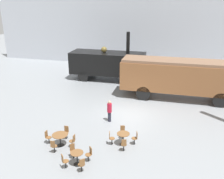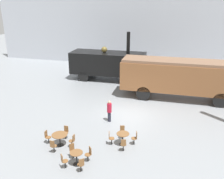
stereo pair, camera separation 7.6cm
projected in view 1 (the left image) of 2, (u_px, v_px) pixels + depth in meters
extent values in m
plane|color=gray|center=(129.00, 114.00, 19.65)|extent=(80.00, 80.00, 0.00)
cube|color=#B2B7C1|center=(152.00, 32.00, 32.10)|extent=(44.00, 0.15, 9.00)
cube|color=black|center=(108.00, 63.00, 27.46)|extent=(8.13, 2.79, 2.34)
cylinder|color=black|center=(128.00, 43.00, 26.15)|extent=(0.37, 0.37, 2.27)
sphere|color=brown|center=(104.00, 50.00, 27.05)|extent=(0.64, 0.64, 0.64)
cylinder|color=black|center=(127.00, 80.00, 26.15)|extent=(1.15, 0.12, 1.15)
cylinder|color=black|center=(131.00, 73.00, 28.58)|extent=(1.15, 0.12, 1.15)
cylinder|color=black|center=(83.00, 76.00, 27.27)|extent=(1.15, 0.12, 1.15)
cylinder|color=black|center=(91.00, 70.00, 29.70)|extent=(1.15, 0.12, 1.15)
cube|color=brown|center=(182.00, 77.00, 22.04)|extent=(10.73, 2.55, 2.50)
cube|color=brown|center=(183.00, 62.00, 21.57)|extent=(10.52, 2.34, 0.24)
cylinder|color=black|center=(220.00, 100.00, 20.69)|extent=(1.28, 0.12, 1.28)
cylinder|color=black|center=(216.00, 91.00, 22.90)|extent=(1.28, 0.12, 1.28)
cylinder|color=black|center=(143.00, 94.00, 22.18)|extent=(1.28, 0.12, 1.28)
cylinder|color=black|center=(146.00, 85.00, 24.38)|extent=(1.28, 0.12, 1.28)
cylinder|color=black|center=(123.00, 144.00, 15.62)|extent=(0.44, 0.44, 0.02)
cylinder|color=black|center=(123.00, 139.00, 15.50)|extent=(0.08, 0.08, 0.73)
cylinder|color=brown|center=(123.00, 134.00, 15.36)|extent=(0.79, 0.79, 0.03)
cylinder|color=black|center=(61.00, 145.00, 15.53)|extent=(0.44, 0.44, 0.02)
cylinder|color=black|center=(60.00, 140.00, 15.40)|extent=(0.08, 0.08, 0.71)
cylinder|color=brown|center=(60.00, 135.00, 15.28)|extent=(0.97, 0.97, 0.03)
cylinder|color=black|center=(77.00, 164.00, 13.73)|extent=(0.44, 0.44, 0.02)
cylinder|color=black|center=(77.00, 159.00, 13.60)|extent=(0.08, 0.08, 0.73)
cylinder|color=brown|center=(77.00, 153.00, 13.47)|extent=(0.71, 0.71, 0.03)
cylinder|color=black|center=(112.00, 142.00, 15.55)|extent=(0.06, 0.06, 0.42)
cylinder|color=brown|center=(112.00, 138.00, 15.47)|extent=(0.36, 0.36, 0.03)
cube|color=brown|center=(109.00, 135.00, 15.39)|extent=(0.11, 0.29, 0.42)
cylinder|color=black|center=(124.00, 148.00, 14.90)|extent=(0.06, 0.06, 0.42)
cylinder|color=brown|center=(124.00, 145.00, 14.82)|extent=(0.36, 0.36, 0.03)
cube|color=brown|center=(124.00, 143.00, 14.60)|extent=(0.29, 0.11, 0.42)
cylinder|color=black|center=(134.00, 141.00, 15.56)|extent=(0.06, 0.06, 0.42)
cylinder|color=brown|center=(134.00, 138.00, 15.48)|extent=(0.36, 0.36, 0.03)
cube|color=brown|center=(137.00, 135.00, 15.41)|extent=(0.11, 0.29, 0.42)
cylinder|color=black|center=(123.00, 136.00, 16.21)|extent=(0.06, 0.06, 0.42)
cylinder|color=brown|center=(123.00, 133.00, 16.13)|extent=(0.36, 0.36, 0.03)
cube|color=brown|center=(123.00, 128.00, 16.20)|extent=(0.29, 0.11, 0.42)
cylinder|color=black|center=(49.00, 141.00, 15.65)|extent=(0.06, 0.06, 0.42)
cylinder|color=brown|center=(49.00, 137.00, 15.58)|extent=(0.36, 0.36, 0.03)
cube|color=brown|center=(46.00, 134.00, 15.54)|extent=(0.05, 0.29, 0.42)
cylinder|color=black|center=(54.00, 149.00, 14.75)|extent=(0.06, 0.06, 0.42)
cylinder|color=brown|center=(54.00, 146.00, 14.67)|extent=(0.36, 0.36, 0.03)
cube|color=brown|center=(53.00, 144.00, 14.45)|extent=(0.29, 0.05, 0.42)
cylinder|color=black|center=(72.00, 144.00, 15.26)|extent=(0.06, 0.06, 0.42)
cylinder|color=brown|center=(72.00, 141.00, 15.19)|extent=(0.36, 0.36, 0.03)
cube|color=brown|center=(74.00, 138.00, 15.07)|extent=(0.05, 0.29, 0.42)
cylinder|color=black|center=(66.00, 136.00, 16.17)|extent=(0.06, 0.06, 0.42)
cylinder|color=brown|center=(66.00, 133.00, 16.09)|extent=(0.36, 0.36, 0.03)
cube|color=brown|center=(66.00, 129.00, 16.15)|extent=(0.29, 0.05, 0.42)
cylinder|color=black|center=(73.00, 155.00, 14.21)|extent=(0.06, 0.06, 0.42)
cylinder|color=brown|center=(73.00, 152.00, 14.13)|extent=(0.36, 0.36, 0.03)
cube|color=brown|center=(72.00, 147.00, 14.18)|extent=(0.24, 0.22, 0.42)
cylinder|color=black|center=(66.00, 165.00, 13.38)|extent=(0.06, 0.06, 0.42)
cylinder|color=brown|center=(65.00, 161.00, 13.31)|extent=(0.36, 0.36, 0.03)
cube|color=brown|center=(62.00, 158.00, 13.16)|extent=(0.22, 0.24, 0.42)
cylinder|color=black|center=(81.00, 168.00, 13.11)|extent=(0.06, 0.06, 0.42)
cylinder|color=brown|center=(81.00, 165.00, 13.04)|extent=(0.36, 0.36, 0.03)
cube|color=brown|center=(82.00, 163.00, 12.83)|extent=(0.24, 0.22, 0.42)
cylinder|color=black|center=(88.00, 158.00, 13.94)|extent=(0.06, 0.06, 0.42)
cylinder|color=brown|center=(88.00, 155.00, 13.86)|extent=(0.36, 0.36, 0.03)
cube|color=brown|center=(91.00, 151.00, 13.85)|extent=(0.22, 0.24, 0.42)
cylinder|color=#262633|center=(109.00, 117.00, 18.44)|extent=(0.24, 0.24, 0.76)
cylinder|color=#B2192D|center=(109.00, 108.00, 18.19)|extent=(0.34, 0.34, 0.68)
sphere|color=tan|center=(109.00, 102.00, 18.04)|extent=(0.22, 0.22, 0.22)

